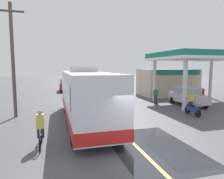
% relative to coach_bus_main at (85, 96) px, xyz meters
% --- Properties ---
extents(ground, '(120.00, 120.00, 0.00)m').
position_rel_coach_bus_main_xyz_m(ground, '(1.66, 14.65, -1.72)').
color(ground, '#4C4C51').
extents(lane_divider_stripe, '(0.16, 50.00, 0.01)m').
position_rel_coach_bus_main_xyz_m(lane_divider_stripe, '(1.66, 9.65, -1.72)').
color(lane_divider_stripe, '#D8CC4C').
rests_on(lane_divider_stripe, ground).
extents(wet_puddle_patch, '(3.54, 5.44, 0.01)m').
position_rel_coach_bus_main_xyz_m(wet_puddle_patch, '(2.32, -5.16, -1.72)').
color(wet_puddle_patch, '#26282D').
rests_on(wet_puddle_patch, ground).
extents(coach_bus_main, '(2.60, 11.04, 3.69)m').
position_rel_coach_bus_main_xyz_m(coach_bus_main, '(0.00, 0.00, 0.00)').
color(coach_bus_main, silver).
rests_on(coach_bus_main, ground).
extents(gas_station_roadside, '(9.10, 11.95, 5.10)m').
position_rel_coach_bus_main_xyz_m(gas_station_roadside, '(12.26, 8.21, 0.91)').
color(gas_station_roadside, '#147259').
rests_on(gas_station_roadside, ground).
extents(car_at_pump, '(1.70, 4.20, 1.82)m').
position_rel_coach_bus_main_xyz_m(car_at_pump, '(10.33, 3.28, -0.71)').
color(car_at_pump, '#B2B2B7').
rests_on(car_at_pump, ground).
extents(minibus_opposing_lane, '(2.04, 6.13, 2.44)m').
position_rel_coach_bus_main_xyz_m(minibus_opposing_lane, '(3.97, 16.70, -0.25)').
color(minibus_opposing_lane, '#BFB799').
rests_on(minibus_opposing_lane, ground).
extents(cyclist_on_shoulder, '(0.34, 1.82, 1.72)m').
position_rel_coach_bus_main_xyz_m(cyclist_on_shoulder, '(-2.58, -3.68, -0.94)').
color(cyclist_on_shoulder, black).
rests_on(cyclist_on_shoulder, ground).
extents(motorcycle_parked_forecourt, '(0.55, 1.80, 0.92)m').
position_rel_coach_bus_main_xyz_m(motorcycle_parked_forecourt, '(8.13, -0.33, -1.28)').
color(motorcycle_parked_forecourt, black).
rests_on(motorcycle_parked_forecourt, ground).
extents(pedestrian_near_pump, '(0.55, 0.22, 1.66)m').
position_rel_coach_bus_main_xyz_m(pedestrian_near_pump, '(9.03, 1.04, -0.79)').
color(pedestrian_near_pump, '#33333F').
rests_on(pedestrian_near_pump, ground).
extents(pedestrian_by_shop, '(0.55, 0.22, 1.66)m').
position_rel_coach_bus_main_xyz_m(pedestrian_by_shop, '(7.77, 4.85, -0.79)').
color(pedestrian_by_shop, '#33333F').
rests_on(pedestrian_by_shop, ground).
extents(car_trailing_behind_bus, '(1.70, 4.20, 1.82)m').
position_rel_coach_bus_main_xyz_m(car_trailing_behind_bus, '(-0.43, 18.28, -0.71)').
color(car_trailing_behind_bus, maroon).
rests_on(car_trailing_behind_bus, ground).
extents(utility_pole_roadside, '(1.80, 0.24, 8.13)m').
position_rel_coach_bus_main_xyz_m(utility_pole_roadside, '(-4.73, 2.71, 2.53)').
color(utility_pole_roadside, brown).
rests_on(utility_pole_roadside, ground).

